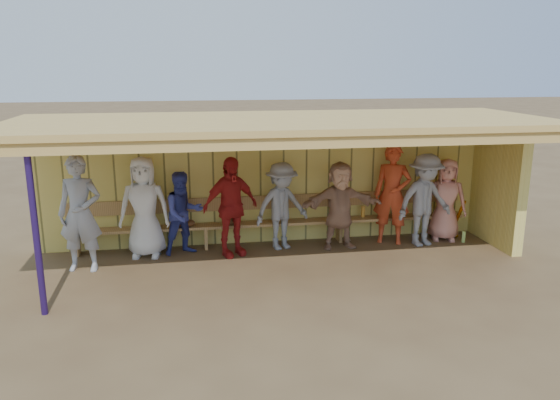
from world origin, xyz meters
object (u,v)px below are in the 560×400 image
object	(u,v)px
player_d	(231,207)
player_a	(80,214)
player_extra	(425,200)
player_h	(446,200)
player_b	(144,207)
player_c	(183,213)
player_e	(282,206)
bench	(273,217)
player_f	(340,205)
player_g	(392,194)

from	to	relation	value
player_d	player_a	bearing A→B (deg)	164.11
player_d	player_extra	world-z (taller)	player_d
player_d	player_h	world-z (taller)	player_d
player_b	player_h	xyz separation A→B (m)	(5.71, 0.00, -0.10)
player_c	player_d	bearing A→B (deg)	-36.66
player_e	bench	world-z (taller)	player_e
player_b	player_f	bearing A→B (deg)	4.77
player_c	bench	size ratio (longest dim) A/B	0.20
player_g	player_extra	world-z (taller)	player_g
player_a	player_h	distance (m)	6.72
player_f	player_h	size ratio (longest dim) A/B	1.02
player_c	bench	xyz separation A→B (m)	(1.68, 0.31, -0.23)
player_c	player_h	xyz separation A→B (m)	(5.03, 0.00, 0.04)
player_g	player_f	bearing A→B (deg)	-149.73
player_b	player_f	distance (m)	3.55
player_e	player_c	bearing A→B (deg)	161.50
bench	player_f	bearing A→B (deg)	-20.23
player_c	player_e	xyz separation A→B (m)	(1.79, 0.00, 0.06)
player_a	player_g	size ratio (longest dim) A/B	1.02
bench	player_g	bearing A→B (deg)	-7.74
player_d	player_f	size ratio (longest dim) A/B	1.10
player_b	player_c	world-z (taller)	player_b
player_e	player_h	bearing A→B (deg)	-18.50
player_b	player_e	distance (m)	2.47
player_g	player_h	bearing A→B (deg)	23.27
player_f	player_extra	xyz separation A→B (m)	(1.61, -0.12, 0.06)
player_h	player_c	bearing A→B (deg)	-162.41
player_d	bench	distance (m)	1.07
player_c	player_g	bearing A→B (deg)	-21.97
player_f	player_g	world-z (taller)	player_g
player_e	player_d	bearing A→B (deg)	174.31
player_e	player_extra	xyz separation A→B (m)	(2.69, -0.25, 0.06)
bench	player_e	bearing A→B (deg)	-70.59
player_a	player_f	world-z (taller)	player_a
player_d	player_b	bearing A→B (deg)	148.53
player_g	player_b	bearing A→B (deg)	-156.73
player_b	player_d	world-z (taller)	player_b
player_f	player_g	xyz separation A→B (m)	(1.06, 0.13, 0.14)
player_extra	player_e	bearing A→B (deg)	162.23
player_f	player_e	bearing A→B (deg)	171.45
player_a	player_extra	size ratio (longest dim) A/B	1.11
player_h	player_extra	size ratio (longest dim) A/B	0.91
player_f	bench	world-z (taller)	player_f
player_a	player_g	xyz separation A→B (m)	(5.59, 0.54, -0.02)
player_e	player_g	bearing A→B (deg)	-18.50
player_h	player_a	bearing A→B (deg)	-157.80
player_g	player_a	bearing A→B (deg)	-151.21
player_h	player_extra	world-z (taller)	player_extra
player_a	player_d	xyz separation A→B (m)	(2.49, 0.32, -0.07)
player_g	player_extra	distance (m)	0.61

